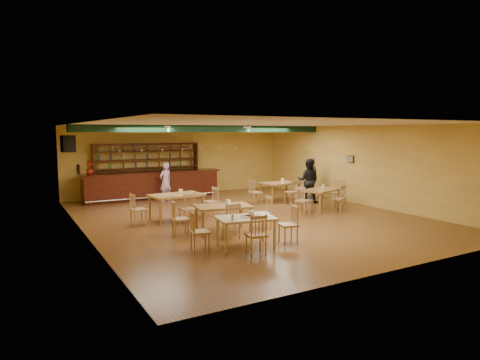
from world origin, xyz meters
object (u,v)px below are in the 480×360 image
dining_table_c (223,219)px  dining_table_d (321,199)px  dining_table_b (280,192)px  patron_bar (166,182)px  near_table (246,232)px  bar_counter (153,185)px  dining_table_a (177,207)px  patron_right_a (308,181)px

dining_table_c → dining_table_d: (4.63, 1.37, -0.01)m
dining_table_b → patron_bar: size_ratio=0.98×
dining_table_b → near_table: bearing=-136.7°
bar_counter → near_table: 8.19m
dining_table_c → near_table: bearing=-87.5°
bar_counter → dining_table_a: (-0.63, -4.40, -0.16)m
dining_table_b → patron_bar: bearing=145.3°
bar_counter → dining_table_d: (4.53, -5.23, -0.20)m
bar_counter → dining_table_a: 4.45m
bar_counter → near_table: (-0.31, -8.18, -0.20)m
bar_counter → dining_table_b: 5.24m
dining_table_d → dining_table_b: bearing=78.7°
near_table → dining_table_a: bearing=105.2°
bar_counter → patron_bar: (0.27, -0.83, 0.21)m
dining_table_b → dining_table_d: 2.18m
dining_table_d → bar_counter: bearing=111.8°
bar_counter → dining_table_b: size_ratio=3.83×
dining_table_d → patron_bar: patron_bar is taller
dining_table_a → dining_table_c: bearing=-82.0°
bar_counter → patron_bar: bearing=-71.7°
dining_table_b → patron_bar: patron_bar is taller
dining_table_c → patron_right_a: 5.84m
patron_bar → dining_table_c: bearing=65.2°
near_table → dining_table_c: bearing=93.1°
bar_counter → patron_bar: 0.89m
bar_counter → dining_table_b: (4.23, -3.08, -0.19)m
near_table → dining_table_d: bearing=41.7°
dining_table_b → patron_right_a: size_ratio=0.89×
dining_table_c → patron_bar: 5.80m
dining_table_a → patron_bar: (0.90, 3.58, 0.37)m
dining_table_a → dining_table_c: dining_table_a is taller
dining_table_c → dining_table_d: bearing=26.1°
bar_counter → dining_table_c: 6.61m
dining_table_d → patron_right_a: size_ratio=0.84×
dining_table_a → patron_right_a: (5.66, 0.53, 0.45)m
near_table → patron_bar: size_ratio=0.88×
bar_counter → patron_right_a: bearing=-37.6°
bar_counter → dining_table_c: bearing=-90.9°
dining_table_b → dining_table_c: (-4.34, -3.53, -0.01)m
patron_right_a → dining_table_a: bearing=50.5°
dining_table_a → dining_table_b: 5.04m
dining_table_a → near_table: size_ratio=1.19×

